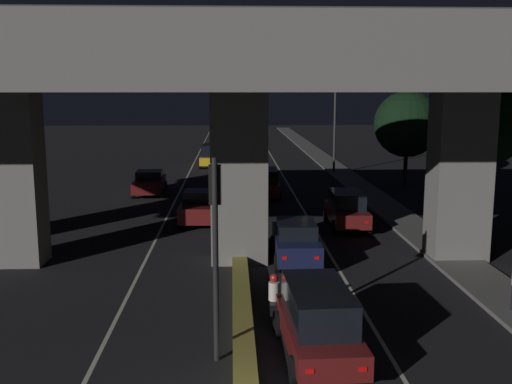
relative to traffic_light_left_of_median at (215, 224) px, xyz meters
The scene contains 17 objects.
lane_line_left_inner 32.17m from the traffic_light_left_of_median, 95.45° to the left, with size 0.12×126.00×0.00m, color beige.
lane_line_right_inner 32.33m from the traffic_light_left_of_median, 82.12° to the left, with size 0.12×126.00×0.00m, color beige.
median_divider 32.01m from the traffic_light_left_of_median, 88.77° to the left, with size 0.57×126.00×0.38m, color olive.
sidewalk_right 26.69m from the traffic_light_left_of_median, 69.75° to the left, with size 2.03×126.00×0.14m, color #5B5956.
elevated_overpass 9.52m from the traffic_light_left_of_median, 87.42° to the left, with size 35.38×13.51×9.70m.
traffic_light_left_of_median is the anchor object (origin of this frame).
street_lamp 33.98m from the traffic_light_left_of_median, 76.09° to the left, with size 2.63×0.32×7.35m.
car_dark_red_lead 3.58m from the traffic_light_left_of_median, ahead, with size 1.98×4.32×1.82m.
car_dark_blue_second 9.31m from the traffic_light_left_of_median, 71.10° to the left, with size 1.89×4.42×1.65m.
car_dark_red_third 15.53m from the traffic_light_left_of_median, 67.04° to the left, with size 1.88×4.09×1.80m.
car_dark_red_fourth 23.06m from the traffic_light_left_of_median, 83.80° to the left, with size 1.86×4.45×1.75m.
car_dark_red_lead_oncoming 15.85m from the traffic_light_left_of_median, 94.44° to the left, with size 2.12×4.16×1.64m.
car_dark_red_second_oncoming 24.53m from the traffic_light_left_of_median, 101.52° to the left, with size 2.10×4.29×1.52m.
car_taxi_yellow_third_oncoming 37.51m from the traffic_light_left_of_median, 91.93° to the left, with size 2.20×4.44×1.96m.
motorcycle_black_filtering_near 4.03m from the traffic_light_left_of_median, 55.54° to the left, with size 0.33×1.77×1.44m.
roadside_tree_kerbside_near 17.41m from the traffic_light_left_of_median, 46.90° to the left, with size 4.21×4.21×7.43m.
roadside_tree_kerbside_mid 29.47m from the traffic_light_left_of_median, 64.89° to the left, with size 4.56×4.56×6.58m.
Camera 1 is at (-0.28, -11.02, 6.72)m, focal length 42.00 mm.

